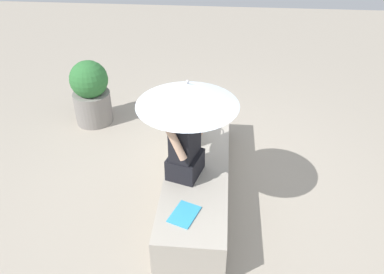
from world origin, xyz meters
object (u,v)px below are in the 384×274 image
Objects in this scene: magazine at (184,214)px; handbag_black at (192,128)px; parasol at (187,94)px; person_seated at (185,140)px; planter_near at (91,93)px.

handbag_black is at bearing -157.48° from magazine.
parasol is at bearing -157.36° from magazine.
handbag_black is at bearing 178.98° from person_seated.
person_seated is 2.96× the size of handbag_black.
person_seated is at bearing 42.60° from planter_near.
person_seated is 0.67m from magazine.
person_seated is at bearing -132.02° from parasol.
parasol is 1.15× the size of planter_near.
parasol is (0.03, 0.03, 0.49)m from person_seated.
handbag_black is 1.08× the size of magazine.
planter_near is at bearing -123.68° from handbag_black.
planter_near is (-2.09, -1.46, 0.01)m from magazine.
person_seated reaches higher than planter_near.
parasol is 3.34× the size of handbag_black.
parasol is at bearing 47.98° from person_seated.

